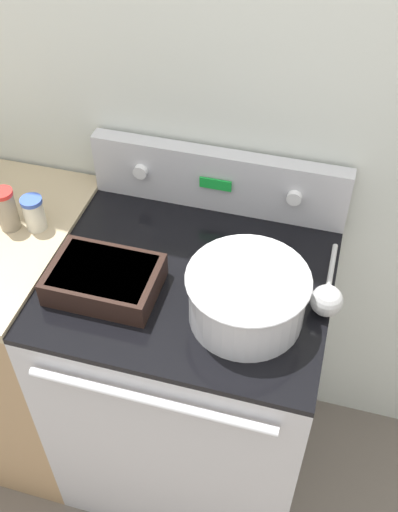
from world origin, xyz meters
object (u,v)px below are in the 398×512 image
(casserole_dish, at_px, (104,278))
(spice_jar_blue_cap, at_px, (34,213))
(ladle, at_px, (327,298))
(spice_jar_red_cap, at_px, (6,209))
(mixing_bowl, at_px, (247,295))

(casserole_dish, xyz_separation_m, spice_jar_blue_cap, (-0.26, 0.15, 0.02))
(ladle, xyz_separation_m, spice_jar_red_cap, (-0.87, 0.05, 0.04))
(casserole_dish, bearing_deg, spice_jar_blue_cap, 149.51)
(ladle, bearing_deg, spice_jar_red_cap, 176.51)
(mixing_bowl, xyz_separation_m, casserole_dish, (-0.36, -0.01, -0.04))
(spice_jar_blue_cap, bearing_deg, casserole_dish, -30.49)
(mixing_bowl, xyz_separation_m, spice_jar_red_cap, (-0.69, 0.13, -0.00))
(spice_jar_red_cap, bearing_deg, casserole_dish, -22.28)
(mixing_bowl, relative_size, ladle, 1.07)
(casserole_dish, relative_size, spice_jar_blue_cap, 2.70)
(spice_jar_blue_cap, distance_m, spice_jar_red_cap, 0.07)
(casserole_dish, xyz_separation_m, spice_jar_red_cap, (-0.33, 0.14, 0.04))
(ladle, height_order, spice_jar_red_cap, spice_jar_red_cap)
(ladle, bearing_deg, spice_jar_blue_cap, 174.89)
(mixing_bowl, distance_m, spice_jar_blue_cap, 0.64)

